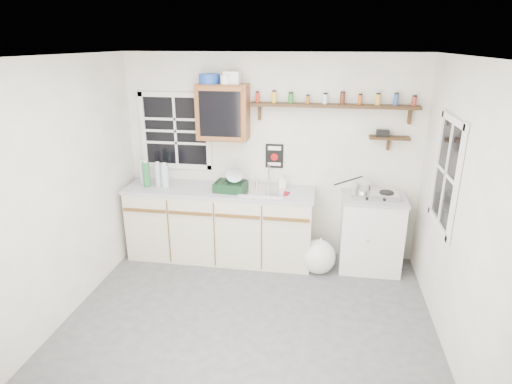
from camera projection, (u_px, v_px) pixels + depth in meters
room at (247, 204)px, 3.79m from camera, size 3.64×3.24×2.54m
main_cabinet at (220, 223)px, 5.35m from camera, size 2.31×0.63×0.92m
right_cabinet at (371, 233)px, 5.10m from camera, size 0.73×0.57×0.91m
sink at (263, 190)px, 5.12m from camera, size 0.52×0.44×0.29m
upper_cabinet at (223, 112)px, 5.02m from camera, size 0.60×0.32×0.65m
upper_cabinet_clutter at (219, 78)px, 4.90m from camera, size 0.48×0.24×0.14m
spice_shelf at (334, 105)px, 4.86m from camera, size 1.91×0.18×0.35m
secondary_shelf at (387, 137)px, 4.89m from camera, size 0.45×0.16×0.24m
warning_sign at (274, 156)px, 5.25m from camera, size 0.22×0.02×0.30m
window_back at (176, 131)px, 5.35m from camera, size 0.93×0.03×0.98m
window_right at (447, 174)px, 3.97m from camera, size 0.03×0.78×1.08m
water_bottles at (153, 174)px, 5.26m from camera, size 0.40×0.17×0.33m
dish_rack at (232, 184)px, 5.09m from camera, size 0.39×0.31×0.28m
soap_bottle at (282, 181)px, 5.16m from camera, size 0.11×0.11×0.19m
rag at (283, 193)px, 5.01m from camera, size 0.15×0.14×0.02m
hotplate at (374, 195)px, 4.92m from camera, size 0.53×0.29×0.08m
saucepan at (363, 187)px, 4.91m from camera, size 0.42×0.22×0.18m
trash_bag at (318, 256)px, 5.07m from camera, size 0.41×0.37×0.47m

